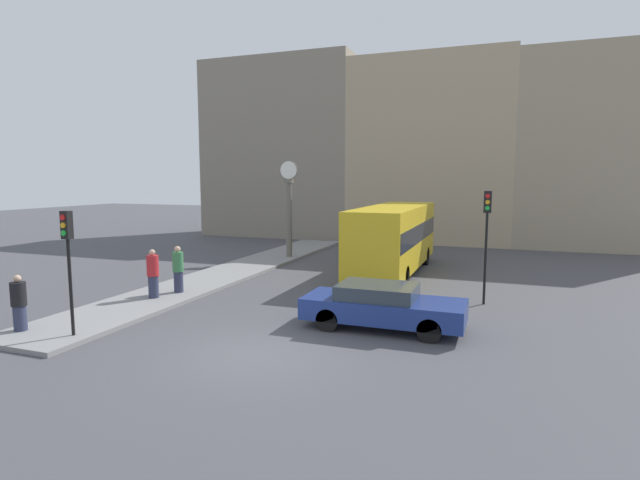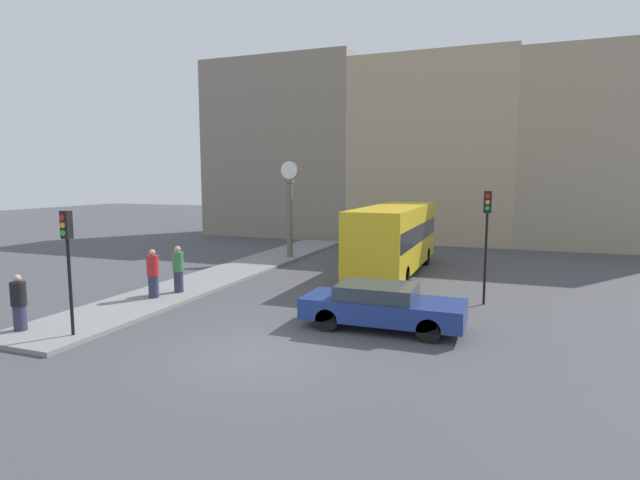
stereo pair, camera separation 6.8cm
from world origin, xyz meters
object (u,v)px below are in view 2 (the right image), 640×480
(traffic_light_far, at_px, (487,224))
(pedestrian_green_hoodie, at_px, (178,269))
(bus_distant, at_px, (394,236))
(traffic_light_near, at_px, (68,246))
(street_clock, at_px, (289,209))
(sedan_car, at_px, (382,306))
(pedestrian_red_top, at_px, (153,274))
(pedestrian_black_jacket, at_px, (19,303))

(traffic_light_far, relative_size, pedestrian_green_hoodie, 2.27)
(bus_distant, distance_m, traffic_light_near, 14.27)
(bus_distant, xyz_separation_m, street_clock, (-6.29, 2.07, 0.97))
(traffic_light_far, relative_size, street_clock, 0.76)
(bus_distant, bearing_deg, pedestrian_green_hoodie, -132.48)
(traffic_light_near, distance_m, pedestrian_green_hoodie, 5.69)
(bus_distant, height_order, street_clock, street_clock)
(sedan_car, relative_size, traffic_light_far, 1.18)
(pedestrian_red_top, bearing_deg, pedestrian_black_jacket, -101.87)
(pedestrian_green_hoodie, bearing_deg, pedestrian_red_top, -106.48)
(traffic_light_near, height_order, pedestrian_red_top, traffic_light_near)
(bus_distant, relative_size, street_clock, 1.77)
(traffic_light_near, distance_m, pedestrian_red_top, 4.73)
(bus_distant, bearing_deg, traffic_light_far, -47.88)
(street_clock, bearing_deg, pedestrian_green_hoodie, -92.69)
(sedan_car, xyz_separation_m, street_clock, (-7.80, 10.85, 2.06))
(traffic_light_near, bearing_deg, street_clock, 90.14)
(pedestrian_green_hoodie, bearing_deg, traffic_light_near, -84.98)
(sedan_car, height_order, traffic_light_near, traffic_light_near)
(sedan_car, relative_size, bus_distant, 0.51)
(bus_distant, relative_size, pedestrian_black_jacket, 5.81)
(bus_distant, xyz_separation_m, pedestrian_green_hoodie, (-6.73, -7.35, -0.78))
(pedestrian_green_hoodie, bearing_deg, pedestrian_black_jacket, -102.75)
(traffic_light_near, relative_size, traffic_light_far, 0.86)
(bus_distant, height_order, traffic_light_near, traffic_light_near)
(sedan_car, distance_m, traffic_light_near, 8.95)
(bus_distant, height_order, pedestrian_red_top, bus_distant)
(pedestrian_green_hoodie, bearing_deg, sedan_car, -9.85)
(sedan_car, bearing_deg, street_clock, 125.72)
(traffic_light_far, distance_m, street_clock, 12.51)
(street_clock, relative_size, pedestrian_red_top, 2.98)
(bus_distant, xyz_separation_m, pedestrian_red_top, (-7.05, -8.41, -0.78))
(traffic_light_near, height_order, pedestrian_black_jacket, traffic_light_near)
(pedestrian_green_hoodie, bearing_deg, street_clock, 87.31)
(pedestrian_green_hoodie, height_order, pedestrian_red_top, pedestrian_red_top)
(sedan_car, relative_size, pedestrian_black_jacket, 2.94)
(sedan_car, relative_size, traffic_light_near, 1.38)
(bus_distant, bearing_deg, street_clock, 161.82)
(sedan_car, distance_m, pedestrian_red_top, 8.57)
(traffic_light_near, xyz_separation_m, pedestrian_green_hoodie, (-0.48, 5.44, -1.60))
(traffic_light_near, bearing_deg, pedestrian_green_hoodie, 95.02)
(traffic_light_far, height_order, street_clock, street_clock)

